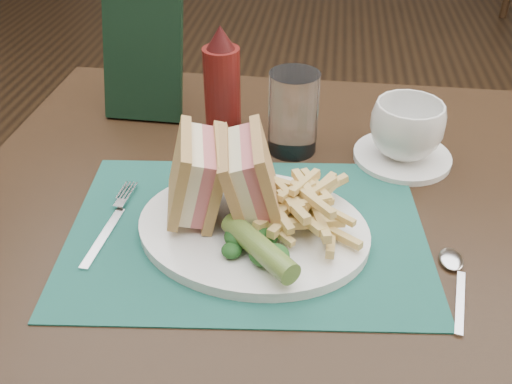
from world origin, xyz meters
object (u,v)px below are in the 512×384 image
sandwich_half_a (180,176)px  drinking_glass (293,113)px  table_main (270,353)px  sandwich_half_b (233,177)px  placemat (247,231)px  plate (253,229)px  ketchup_bottle (222,83)px  check_presenter (143,54)px  coffee_cup (407,129)px  saucer (402,157)px

sandwich_half_a → drinking_glass: size_ratio=0.87×
table_main → sandwich_half_b: sandwich_half_b is taller
placemat → plate: size_ratio=1.54×
ketchup_bottle → check_presenter: size_ratio=0.84×
sandwich_half_a → check_presenter: bearing=100.7°
coffee_cup → saucer: bearing=0.0°
plate → saucer: bearing=53.9°
sandwich_half_a → drinking_glass: same height
plate → saucer: size_ratio=2.00×
sandwich_half_a → sandwich_half_b: sandwich_half_b is taller
table_main → plate: (-0.02, -0.11, 0.38)m
sandwich_half_a → saucer: sandwich_half_a is taller
placemat → saucer: (0.21, 0.21, 0.00)m
placemat → coffee_cup: size_ratio=4.20×
sandwich_half_a → coffee_cup: 0.36m
sandwich_half_b → coffee_cup: size_ratio=1.05×
table_main → check_presenter: size_ratio=4.08×
plate → ketchup_bottle: (-0.08, 0.25, 0.08)m
sandwich_half_b → coffee_cup: (0.23, 0.19, -0.02)m
drinking_glass → ketchup_bottle: (-0.12, 0.03, 0.03)m
sandwich_half_a → check_presenter: 0.33m
coffee_cup → check_presenter: bearing=166.6°
sandwich_half_b → check_presenter: bearing=113.8°
coffee_cup → drinking_glass: (-0.17, 0.01, 0.01)m
table_main → ketchup_bottle: size_ratio=4.84×
sandwich_half_a → coffee_cup: bearing=19.7°
saucer → plate: bearing=-134.1°
sandwich_half_a → sandwich_half_b: 0.07m
table_main → sandwich_half_a: 0.47m
coffee_cup → table_main: bearing=-152.5°
sandwich_half_a → ketchup_bottle: bearing=73.6°
placemat → ketchup_bottle: ketchup_bottle is taller
sandwich_half_a → saucer: size_ratio=0.76×
plate → sandwich_half_b: sandwich_half_b is taller
coffee_cup → sandwich_half_a: bearing=-147.0°
table_main → saucer: saucer is taller
sandwich_half_a → coffee_cup: sandwich_half_a is taller
coffee_cup → drinking_glass: size_ratio=0.85×
saucer → drinking_glass: size_ratio=1.15×
sandwich_half_b → coffee_cup: 0.30m
table_main → drinking_glass: size_ratio=6.92×
sandwich_half_a → table_main: bearing=27.8°
coffee_cup → check_presenter: size_ratio=0.50×
saucer → check_presenter: size_ratio=0.68×
sandwich_half_b → check_presenter: check_presenter is taller
placemat → sandwich_half_a: sandwich_half_a is taller
plate → check_presenter: size_ratio=1.36×
plate → saucer: plate is taller
table_main → sandwich_half_a: sandwich_half_a is taller
saucer → check_presenter: check_presenter is taller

